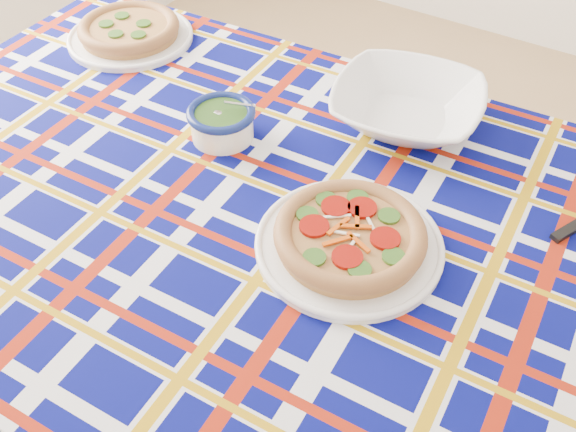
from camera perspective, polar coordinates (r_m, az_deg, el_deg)
The scene contains 7 objects.
floor at distance 2.06m, azimuth 8.49°, elevation -10.14°, with size 4.00×4.00×0.00m, color tan.
dining_table at distance 1.27m, azimuth -2.27°, elevation -1.96°, with size 1.82×1.20×0.83m.
tablecloth at distance 1.25m, azimuth -2.31°, elevation -1.11°, with size 1.80×1.14×0.12m, color #05085C, non-canonical shape.
main_focaccia_plate at distance 1.12m, azimuth 5.53°, elevation -1.69°, with size 0.34×0.34×0.07m, color #A7723B, non-canonical shape.
pesto_bowl at distance 1.35m, azimuth -5.92°, elevation 8.46°, with size 0.14×0.14×0.09m, color #18370F, non-canonical shape.
serving_bowl at distance 1.42m, azimuth 10.53°, elevation 9.58°, with size 0.32×0.32×0.08m, color white.
second_focaccia_plate at distance 1.75m, azimuth -13.94°, elevation 15.81°, with size 0.33×0.33×0.06m, color #A7723B, non-canonical shape.
Camera 1 is at (0.38, -1.15, 1.67)m, focal length 40.00 mm.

